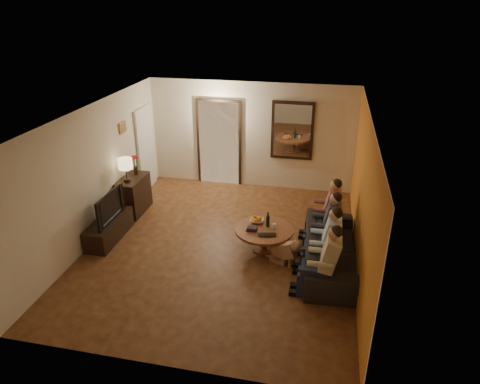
% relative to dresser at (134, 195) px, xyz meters
% --- Properties ---
extents(floor, '(5.00, 6.00, 0.01)m').
position_rel_dresser_xyz_m(floor, '(2.25, -1.01, -0.40)').
color(floor, '#402111').
rests_on(floor, ground).
extents(ceiling, '(5.00, 6.00, 0.01)m').
position_rel_dresser_xyz_m(ceiling, '(2.25, -1.01, 2.20)').
color(ceiling, white).
rests_on(ceiling, back_wall).
extents(back_wall, '(5.00, 0.02, 2.60)m').
position_rel_dresser_xyz_m(back_wall, '(2.25, 1.99, 0.90)').
color(back_wall, beige).
rests_on(back_wall, floor).
extents(front_wall, '(5.00, 0.02, 2.60)m').
position_rel_dresser_xyz_m(front_wall, '(2.25, -4.01, 0.90)').
color(front_wall, beige).
rests_on(front_wall, floor).
extents(left_wall, '(0.02, 6.00, 2.60)m').
position_rel_dresser_xyz_m(left_wall, '(-0.25, -1.01, 0.90)').
color(left_wall, beige).
rests_on(left_wall, floor).
extents(right_wall, '(0.02, 6.00, 2.60)m').
position_rel_dresser_xyz_m(right_wall, '(4.75, -1.01, 0.90)').
color(right_wall, beige).
rests_on(right_wall, floor).
extents(orange_accent, '(0.01, 6.00, 2.60)m').
position_rel_dresser_xyz_m(orange_accent, '(4.74, -1.01, 0.90)').
color(orange_accent, '#B9511F').
rests_on(orange_accent, right_wall).
extents(kitchen_doorway, '(1.00, 0.06, 2.10)m').
position_rel_dresser_xyz_m(kitchen_doorway, '(1.45, 1.97, 0.65)').
color(kitchen_doorway, '#FFE0A5').
rests_on(kitchen_doorway, floor).
extents(door_trim, '(1.12, 0.04, 2.22)m').
position_rel_dresser_xyz_m(door_trim, '(1.45, 1.96, 0.65)').
color(door_trim, black).
rests_on(door_trim, floor).
extents(fridge_glimpse, '(0.45, 0.03, 1.70)m').
position_rel_dresser_xyz_m(fridge_glimpse, '(1.70, 1.97, 0.50)').
color(fridge_glimpse, silver).
rests_on(fridge_glimpse, floor).
extents(mirror_frame, '(1.00, 0.05, 1.40)m').
position_rel_dresser_xyz_m(mirror_frame, '(3.25, 1.95, 1.10)').
color(mirror_frame, black).
rests_on(mirror_frame, back_wall).
extents(mirror_glass, '(0.86, 0.02, 1.26)m').
position_rel_dresser_xyz_m(mirror_glass, '(3.25, 1.92, 1.10)').
color(mirror_glass, white).
rests_on(mirror_glass, back_wall).
extents(white_door, '(0.06, 0.85, 2.04)m').
position_rel_dresser_xyz_m(white_door, '(-0.21, 1.29, 0.62)').
color(white_door, white).
rests_on(white_door, floor).
extents(framed_art, '(0.03, 0.28, 0.24)m').
position_rel_dresser_xyz_m(framed_art, '(-0.22, 0.29, 1.45)').
color(framed_art, '#B28C33').
rests_on(framed_art, left_wall).
extents(art_canvas, '(0.01, 0.22, 0.18)m').
position_rel_dresser_xyz_m(art_canvas, '(-0.21, 0.29, 1.45)').
color(art_canvas, brown).
rests_on(art_canvas, left_wall).
extents(dresser, '(0.45, 0.91, 0.81)m').
position_rel_dresser_xyz_m(dresser, '(0.00, 0.00, 0.00)').
color(dresser, black).
rests_on(dresser, floor).
extents(table_lamp, '(0.30, 0.30, 0.54)m').
position_rel_dresser_xyz_m(table_lamp, '(0.00, -0.22, 0.67)').
color(table_lamp, beige).
rests_on(table_lamp, dresser).
extents(flower_vase, '(0.14, 0.14, 0.44)m').
position_rel_dresser_xyz_m(flower_vase, '(0.00, 0.22, 0.62)').
color(flower_vase, red).
rests_on(flower_vase, dresser).
extents(tv_stand, '(0.45, 1.27, 0.42)m').
position_rel_dresser_xyz_m(tv_stand, '(0.00, -1.19, -0.19)').
color(tv_stand, black).
rests_on(tv_stand, floor).
extents(tv, '(1.02, 0.13, 0.59)m').
position_rel_dresser_xyz_m(tv, '(0.00, -1.19, 0.31)').
color(tv, black).
rests_on(tv, tv_stand).
extents(sofa, '(2.36, 1.03, 0.68)m').
position_rel_dresser_xyz_m(sofa, '(4.31, -1.21, -0.07)').
color(sofa, black).
rests_on(sofa, floor).
extents(person_a, '(0.60, 0.40, 1.20)m').
position_rel_dresser_xyz_m(person_a, '(4.21, -2.11, 0.20)').
color(person_a, tan).
rests_on(person_a, sofa).
extents(person_b, '(0.60, 0.40, 1.20)m').
position_rel_dresser_xyz_m(person_b, '(4.21, -1.51, 0.20)').
color(person_b, tan).
rests_on(person_b, sofa).
extents(person_c, '(0.60, 0.40, 1.20)m').
position_rel_dresser_xyz_m(person_c, '(4.21, -0.91, 0.20)').
color(person_c, tan).
rests_on(person_c, sofa).
extents(person_d, '(0.60, 0.40, 1.20)m').
position_rel_dresser_xyz_m(person_d, '(4.21, -0.31, 0.20)').
color(person_d, tan).
rests_on(person_d, sofa).
extents(dog, '(0.61, 0.42, 0.56)m').
position_rel_dresser_xyz_m(dog, '(3.49, -1.34, -0.12)').
color(dog, '#AF7650').
rests_on(dog, floor).
extents(coffee_table, '(1.40, 1.40, 0.45)m').
position_rel_dresser_xyz_m(coffee_table, '(3.06, -0.95, -0.18)').
color(coffee_table, brown).
rests_on(coffee_table, floor).
extents(bowl, '(0.26, 0.26, 0.06)m').
position_rel_dresser_xyz_m(bowl, '(2.88, -0.73, 0.08)').
color(bowl, white).
rests_on(bowl, coffee_table).
extents(oranges, '(0.20, 0.20, 0.08)m').
position_rel_dresser_xyz_m(oranges, '(2.88, -0.73, 0.15)').
color(oranges, orange).
rests_on(oranges, bowl).
extents(wine_bottle, '(0.07, 0.07, 0.31)m').
position_rel_dresser_xyz_m(wine_bottle, '(3.11, -0.85, 0.20)').
color(wine_bottle, black).
rests_on(wine_bottle, coffee_table).
extents(wine_glass, '(0.06, 0.06, 0.10)m').
position_rel_dresser_xyz_m(wine_glass, '(3.24, -0.90, 0.10)').
color(wine_glass, silver).
rests_on(wine_glass, coffee_table).
extents(book_stack, '(0.20, 0.15, 0.07)m').
position_rel_dresser_xyz_m(book_stack, '(2.84, -1.05, 0.08)').
color(book_stack, black).
rests_on(book_stack, coffee_table).
extents(laptop, '(0.37, 0.28, 0.03)m').
position_rel_dresser_xyz_m(laptop, '(3.16, -1.23, 0.06)').
color(laptop, black).
rests_on(laptop, coffee_table).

